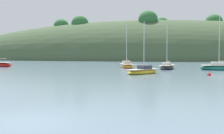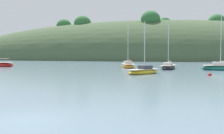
% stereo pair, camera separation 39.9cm
% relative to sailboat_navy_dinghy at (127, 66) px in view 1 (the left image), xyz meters
% --- Properties ---
extents(ground_plane, '(400.00, 400.00, 0.00)m').
position_rel_sailboat_navy_dinghy_xyz_m(ground_plane, '(0.93, -40.29, -0.37)').
color(ground_plane, slate).
extents(far_shoreline_hill, '(150.00, 36.00, 30.15)m').
position_rel_sailboat_navy_dinghy_xyz_m(far_shoreline_hill, '(0.89, 50.26, -0.30)').
color(far_shoreline_hill, '#425638').
rests_on(far_shoreline_hill, ground).
extents(sailboat_navy_dinghy, '(3.50, 6.18, 7.93)m').
position_rel_sailboat_navy_dinghy_xyz_m(sailboat_navy_dinghy, '(0.00, 0.00, 0.00)').
color(sailboat_navy_dinghy, orange).
rests_on(sailboat_navy_dinghy, ground).
extents(sailboat_white_near, '(4.56, 5.23, 6.98)m').
position_rel_sailboat_navy_dinghy_xyz_m(sailboat_white_near, '(3.86, -14.01, -0.04)').
color(sailboat_white_near, gold).
rests_on(sailboat_white_near, ground).
extents(sailboat_red_portside, '(6.61, 3.25, 9.05)m').
position_rel_sailboat_navy_dinghy_xyz_m(sailboat_red_portside, '(15.29, -4.41, 0.02)').
color(sailboat_red_portside, '#196B56').
rests_on(sailboat_red_portside, ground).
extents(sailboat_blue_center, '(3.06, 5.86, 7.44)m').
position_rel_sailboat_navy_dinghy_xyz_m(sailboat_blue_center, '(7.11, -3.15, -0.02)').
color(sailboat_blue_center, '#232328').
rests_on(sailboat_blue_center, ground).
extents(mooring_buoy_inner, '(0.44, 0.44, 0.54)m').
position_rel_sailboat_navy_dinghy_xyz_m(mooring_buoy_inner, '(11.94, -15.22, -0.25)').
color(mooring_buoy_inner, red).
rests_on(mooring_buoy_inner, ground).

